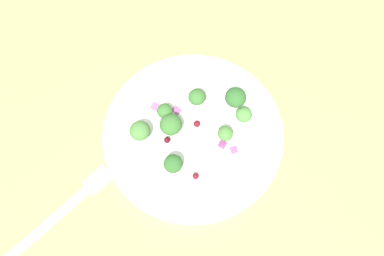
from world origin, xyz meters
TOP-DOWN VIEW (x-y plane):
  - ground_plane at (0.00, 0.00)cm, footprint 180.00×180.00cm
  - plate at (0.16, -1.01)cm, footprint 24.11×24.11cm
  - dressing_pool at (0.16, -1.01)cm, footprint 13.99×13.99cm
  - broccoli_floret_0 at (2.71, 0.36)cm, footprint 2.93×2.93cm
  - broccoli_floret_1 at (-5.06, -5.84)cm, footprint 2.19×2.19cm
  - broccoli_floret_2 at (4.42, -1.48)cm, footprint 2.05×2.05cm
  - broccoli_floret_3 at (-0.31, 4.52)cm, footprint 2.43×2.43cm
  - broccoli_floret_4 at (5.86, 2.56)cm, footprint 2.71×2.71cm
  - broccoli_floret_5 at (-3.19, -7.06)cm, footprint 2.83×2.83cm
  - broccoli_floret_6 at (-4.06, -2.18)cm, footprint 2.02×2.02cm
  - broccoli_floret_7 at (1.50, -5.11)cm, footprint 2.34×2.34cm
  - cranberry_0 at (-3.05, 4.31)cm, footprint 0.82×0.82cm
  - cranberry_1 at (-0.02, -2.14)cm, footprint 0.89×0.89cm
  - cranberry_2 at (-3.69, -2.35)cm, footprint 0.98×0.98cm
  - cranberry_3 at (2.43, 1.71)cm, footprint 0.82×0.82cm
  - onion_bit_0 at (3.44, -2.87)cm, footprint 1.43×1.22cm
  - onion_bit_1 at (-4.24, -1.04)cm, footprint 0.95×0.94cm
  - onion_bit_2 at (2.66, 0.20)cm, footprint 1.76×1.65cm
  - onion_bit_3 at (-5.89, -1.15)cm, footprint 1.29×1.29cm
  - onion_bit_4 at (6.13, -1.84)cm, footprint 1.15×0.94cm
  - fork at (10.24, 16.02)cm, footprint 7.75×18.17cm

SIDE VIEW (x-z plane):
  - ground_plane at x=0.00cm, z-range -2.00..0.00cm
  - fork at x=10.24cm, z-range 0.00..0.50cm
  - plate at x=0.16cm, z-range 0.01..1.71cm
  - dressing_pool at x=0.16cm, z-range 1.20..1.40cm
  - onion_bit_0 at x=3.44cm, z-range 1.23..1.53cm
  - onion_bit_3 at x=-5.89cm, z-range 1.33..1.67cm
  - onion_bit_2 at x=2.66cm, z-range 1.44..1.86cm
  - onion_bit_1 at x=-4.24cm, z-range 1.56..1.97cm
  - cranberry_0 at x=-3.05cm, z-range 1.38..2.20cm
  - onion_bit_4 at x=6.13cm, z-range 1.53..2.07cm
  - cranberry_1 at x=-0.02cm, z-range 1.42..2.31cm
  - cranberry_3 at x=2.43cm, z-range 1.58..2.40cm
  - cranberry_2 at x=-3.69cm, z-range 1.57..2.55cm
  - broccoli_floret_1 at x=-5.06cm, z-range 1.44..3.66cm
  - broccoli_floret_2 at x=4.42cm, z-range 1.84..3.92cm
  - broccoli_floret_6 at x=-4.06cm, z-range 1.86..3.91cm
  - broccoli_floret_3 at x=-0.31cm, z-range 1.87..4.33cm
  - broccoli_floret_7 at x=1.50cm, z-range 1.93..4.30cm
  - broccoli_floret_0 at x=2.71cm, z-range 1.69..4.66cm
  - broccoli_floret_4 at x=5.86cm, z-range 1.82..4.56cm
  - broccoli_floret_5 at x=-3.19cm, z-range 2.24..5.11cm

